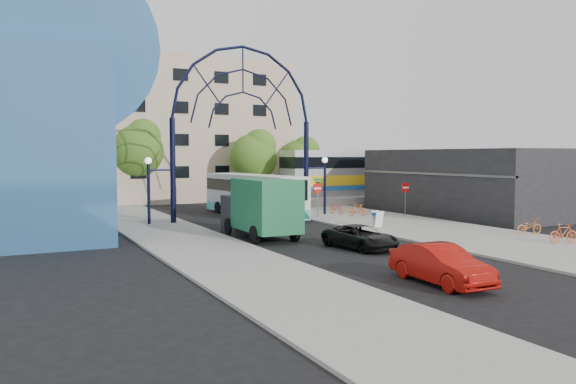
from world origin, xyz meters
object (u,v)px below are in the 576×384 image
stop_sign (317,192)px  city_bus (254,195)px  train_car (400,172)px  green_truck (260,208)px  tree_north_b (137,147)px  black_suv (360,237)px  tree_north_a (255,155)px  street_name_sign (318,189)px  bike_far_b (563,233)px  bike_near_b (357,210)px  do_not_enter_sign (405,191)px  gateway_arch (243,97)px  red_sedan (440,264)px  tree_north_c (301,158)px  bike_far_a (529,226)px  bike_near_a (336,208)px  sandwich_board (377,217)px

stop_sign → city_bus: city_bus is taller
train_car → green_truck: bearing=-144.4°
tree_north_b → black_suv: size_ratio=1.92×
tree_north_a → green_truck: (-8.48, -19.92, -2.97)m
street_name_sign → bike_far_b: street_name_sign is taller
tree_north_a → bike_near_b: size_ratio=4.70×
do_not_enter_sign → green_truck: size_ratio=0.38×
gateway_arch → red_sedan: 22.66m
tree_north_b → tree_north_c: bearing=-7.1°
bike_far_a → black_suv: bearing=90.7°
green_truck → bike_far_b: size_ratio=4.02×
stop_sign → bike_near_a: stop_sign is taller
bike_far_a → tree_north_a: bearing=15.9°
do_not_enter_sign → tree_north_c: (1.12, 17.93, 2.30)m
sandwich_board → bike_near_a: (2.04, 8.02, -0.21)m
gateway_arch → do_not_enter_sign: gateway_arch is taller
gateway_arch → black_suv: 15.89m
do_not_enter_sign → bike_far_b: do_not_enter_sign is taller
green_truck → black_suv: green_truck is taller
sandwich_board → city_bus: 10.77m
do_not_enter_sign → city_bus: bearing=147.7°
bike_far_b → tree_north_b: bearing=36.9°
stop_sign → tree_north_b: 20.18m
do_not_enter_sign → green_truck: green_truck is taller
tree_north_c → bike_far_b: 31.66m
green_truck → bike_near_b: (10.49, 5.94, -1.06)m
train_car → red_sedan: 36.23m
stop_sign → do_not_enter_sign: bearing=-17.9°
green_truck → bike_near_b: bearing=30.9°
sandwich_board → tree_north_c: tree_north_c is taller
red_sedan → tree_north_b: bearing=96.1°
bike_far_b → gateway_arch: bearing=44.3°
green_truck → stop_sign: bearing=41.3°
street_name_sign → green_truck: size_ratio=0.43×
gateway_arch → black_suv: (0.41, -13.73, -7.98)m
bike_far_b → tree_north_a: bearing=21.9°
red_sedan → bike_far_b: size_ratio=2.61×
bike_far_b → bike_near_b: bearing=21.7°
black_suv → stop_sign: bearing=62.2°
gateway_arch → tree_north_c: (12.12, 13.93, -4.28)m
bike_near_b → black_suv: bearing=-154.5°
gateway_arch → stop_sign: 8.37m
gateway_arch → city_bus: size_ratio=1.18×
gateway_arch → green_truck: (-2.36, -7.99, -6.92)m
city_bus → red_sedan: city_bus is taller
do_not_enter_sign → sandwich_board: 6.85m
stop_sign → black_suv: 12.61m
bike_near_b → bike_far_a: (3.10, -12.51, 0.00)m
bike_far_a → bike_far_b: bike_far_b is taller
train_car → black_suv: bearing=-132.0°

